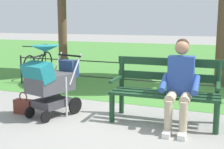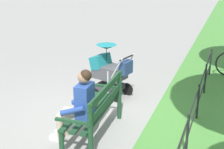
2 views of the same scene
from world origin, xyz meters
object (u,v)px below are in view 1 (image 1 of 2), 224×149
object	(u,v)px
stroller	(50,80)
handbag	(24,106)
person_on_bench	(180,82)
bicycle	(39,64)
park_bench	(166,88)

from	to	relation	value
stroller	handbag	xyz separation A→B (m)	(0.49, 0.06, -0.47)
person_on_bench	stroller	xyz separation A→B (m)	(2.01, 0.24, -0.08)
person_on_bench	handbag	distance (m)	2.58
bicycle	park_bench	bearing A→B (deg)	148.99
person_on_bench	stroller	world-z (taller)	person_on_bench
park_bench	bicycle	distance (m)	4.79
park_bench	person_on_bench	world-z (taller)	person_on_bench
park_bench	handbag	xyz separation A→B (m)	(2.25, 0.52, -0.40)
stroller	bicycle	world-z (taller)	stroller
handbag	park_bench	bearing A→B (deg)	-166.93
park_bench	handbag	size ratio (longest dim) A/B	4.39
stroller	handbag	bearing A→B (deg)	7.46
park_bench	bicycle	world-z (taller)	park_bench
handbag	bicycle	bearing A→B (deg)	-58.23
stroller	bicycle	bearing A→B (deg)	-51.29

